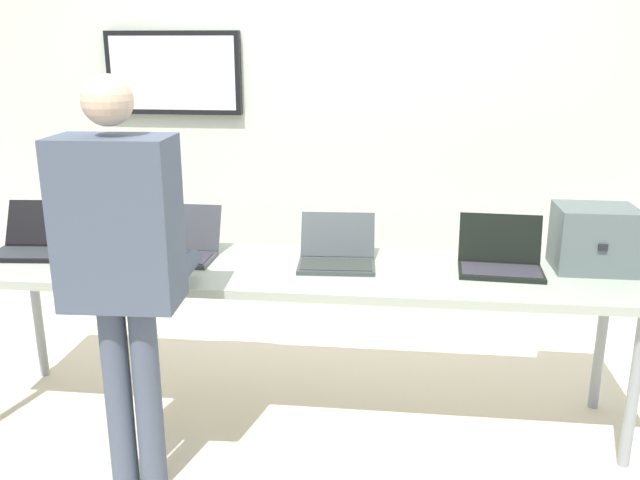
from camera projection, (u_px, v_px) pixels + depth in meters
name	position (u px, v px, depth m)	size (l,w,h in m)	color
ground	(299.00, 417.00, 3.39)	(8.00, 8.00, 0.04)	beige
back_wall	(321.00, 139.00, 4.11)	(8.00, 0.11, 2.45)	silver
workbench	(298.00, 277.00, 3.17)	(3.18, 0.70, 0.78)	#A5AE9C
equipment_box	(594.00, 238.00, 3.09)	(0.35, 0.29, 0.30)	#566263
laptop_station_0	(36.00, 242.00, 3.37)	(0.41, 0.38, 0.23)	black
laptop_station_1	(182.00, 247.00, 3.29)	(0.34, 0.34, 0.24)	#37393E
laptop_station_2	(337.00, 254.00, 3.19)	(0.38, 0.35, 0.22)	#373C3E
laptop_station_3	(500.00, 259.00, 3.10)	(0.39, 0.30, 0.24)	black
person	(122.00, 252.00, 2.56)	(0.45, 0.60, 1.70)	#4B5468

